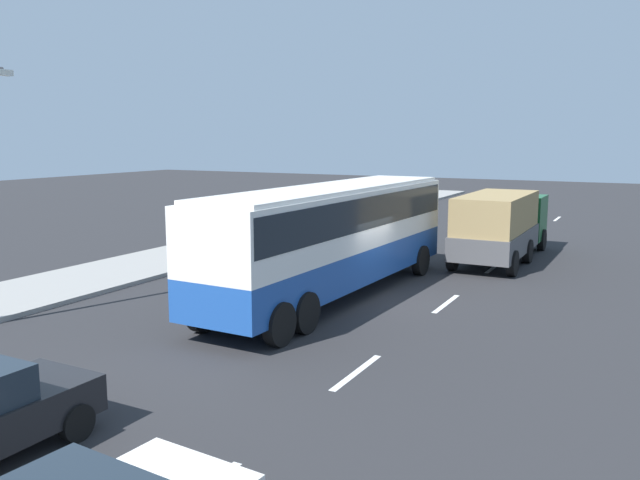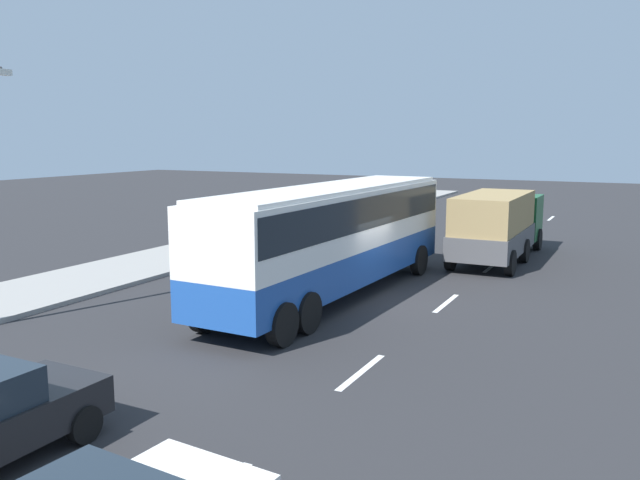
% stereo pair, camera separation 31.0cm
% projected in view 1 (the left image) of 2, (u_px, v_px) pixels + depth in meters
% --- Properties ---
extents(ground_plane, '(120.00, 120.00, 0.00)m').
position_uv_depth(ground_plane, '(370.00, 299.00, 20.45)').
color(ground_plane, '#28282B').
extents(sidewalk_curb, '(80.00, 4.00, 0.15)m').
position_uv_depth(sidewalk_curb, '(134.00, 267.00, 24.97)').
color(sidewalk_curb, gray).
rests_on(sidewalk_curb, ground_plane).
extents(lane_centreline, '(44.55, 0.16, 0.01)m').
position_uv_depth(lane_centreline, '(463.00, 291.00, 21.52)').
color(lane_centreline, white).
rests_on(lane_centreline, ground_plane).
extents(coach_bus, '(12.36, 3.06, 3.53)m').
position_uv_depth(coach_bus, '(333.00, 229.00, 20.31)').
color(coach_bus, '#1E4C9E').
rests_on(coach_bus, ground_plane).
extents(cargo_truck, '(7.99, 2.55, 2.80)m').
position_uv_depth(cargo_truck, '(501.00, 223.00, 26.59)').
color(cargo_truck, '#19592D').
rests_on(cargo_truck, ground_plane).
extents(pedestrian_near_curb, '(0.32, 0.32, 1.64)m').
position_uv_depth(pedestrian_near_curb, '(231.00, 220.00, 31.05)').
color(pedestrian_near_curb, '#38334C').
rests_on(pedestrian_near_curb, sidewalk_curb).
extents(pedestrian_at_crossing, '(0.32, 0.32, 1.61)m').
position_uv_depth(pedestrian_at_crossing, '(202.00, 228.00, 28.60)').
color(pedestrian_at_crossing, black).
rests_on(pedestrian_at_crossing, sidewalk_curb).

